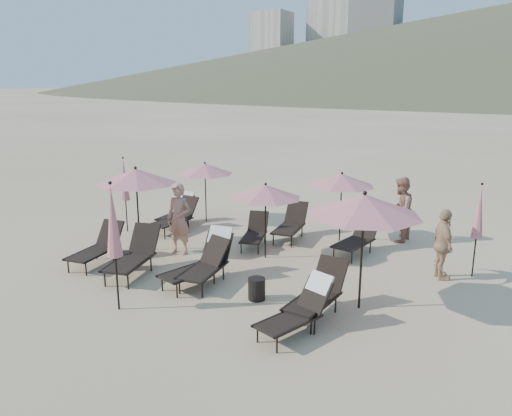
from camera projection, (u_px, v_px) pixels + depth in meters
The scene contains 26 objects.
ground at pixel (221, 299), 10.65m from camera, with size 800.00×800.00×0.00m, color #D6BA8C.
hotel_skyline at pixel (346, 47), 278.57m from camera, with size 109.00×82.00×55.00m.
lounger_0 at pixel (98, 247), 12.62m from camera, with size 0.88×1.77×0.97m.
lounger_1 at pixel (134, 255), 11.91m from camera, with size 1.15×1.96×1.06m.
lounger_2 at pixel (197, 265), 11.32m from camera, with size 1.05×1.81×0.98m.
lounger_3 at pixel (209, 258), 11.52m from camera, with size 0.92×1.89×1.13m.
lounger_4 at pixel (300, 308), 9.11m from camera, with size 1.05×1.71×1.00m.
lounger_5 at pixel (318, 293), 9.83m from camera, with size 0.77×1.76×0.99m.
lounger_6 at pixel (176, 217), 15.42m from camera, with size 0.76×1.75×0.99m.
lounger_7 at pixel (178, 210), 16.21m from camera, with size 0.69×1.61×0.98m.
lounger_8 at pixel (255, 232), 14.02m from camera, with size 1.00×1.61×0.87m.
lounger_9 at pixel (291, 223), 14.68m from camera, with size 0.88×1.78×0.98m.
lounger_10 at pixel (358, 238), 13.37m from camera, with size 0.90×1.75×0.96m.
umbrella_open_0 at pixel (136, 176), 13.28m from camera, with size 2.17×2.17×2.34m.
umbrella_open_1 at pixel (266, 192), 12.73m from camera, with size 1.87×1.87×2.02m.
umbrella_open_2 at pixel (364, 205), 9.70m from camera, with size 2.28×2.28×2.45m.
umbrella_open_3 at pixel (205, 169), 16.23m from camera, with size 1.85×1.85×2.00m.
umbrella_open_4 at pixel (342, 180), 14.16m from camera, with size 1.89×1.89×2.04m.
umbrella_closed_0 at pixel (113, 222), 9.71m from camera, with size 0.31×0.31×2.66m.
umbrella_closed_1 at pixel (479, 212), 11.48m from camera, with size 0.27×0.27×2.28m.
umbrella_closed_2 at pixel (124, 180), 15.10m from camera, with size 0.27×0.27×2.33m.
side_table_0 at pixel (125, 261), 12.32m from camera, with size 0.36×0.36×0.43m, color black.
side_table_1 at pixel (257, 289), 10.57m from camera, with size 0.37×0.37×0.47m, color black.
beachgoer_a at pixel (179, 219), 13.28m from camera, with size 0.70×0.46×1.91m, color tan.
beachgoer_b at pixel (400, 210), 14.32m from camera, with size 0.92×0.71×1.89m, color #AE7159.
beachgoer_c at pixel (443, 244), 11.56m from camera, with size 0.99×0.41×1.68m, color tan.
Camera 1 is at (5.47, -8.23, 4.48)m, focal length 35.00 mm.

